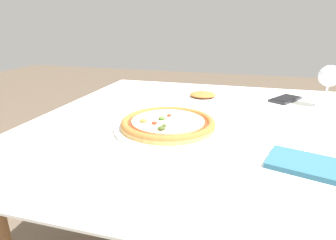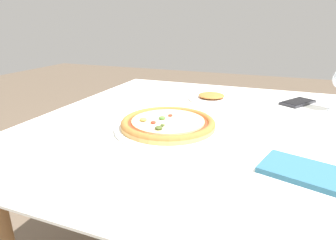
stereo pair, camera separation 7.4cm
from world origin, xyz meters
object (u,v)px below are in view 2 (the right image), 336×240
(pizza_plate, at_px, (168,124))
(cell_phone, at_px, (298,102))
(fork, at_px, (67,153))
(side_plate, at_px, (211,98))
(dining_table, at_px, (225,149))

(pizza_plate, relative_size, cell_phone, 1.94)
(fork, bearing_deg, cell_phone, 51.42)
(cell_phone, relative_size, side_plate, 0.89)
(dining_table, distance_m, side_plate, 0.30)
(dining_table, relative_size, side_plate, 6.66)
(dining_table, height_order, side_plate, side_plate)
(pizza_plate, distance_m, cell_phone, 0.57)
(dining_table, distance_m, cell_phone, 0.40)
(fork, bearing_deg, dining_table, 46.44)
(pizza_plate, relative_size, fork, 1.82)
(cell_phone, bearing_deg, fork, -128.58)
(pizza_plate, bearing_deg, fork, -125.96)
(dining_table, relative_size, fork, 7.03)
(dining_table, distance_m, fork, 0.48)
(side_plate, bearing_deg, fork, -109.50)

